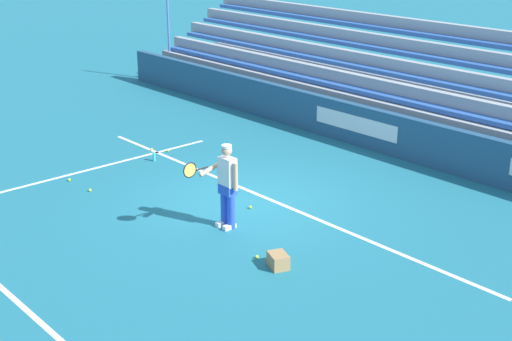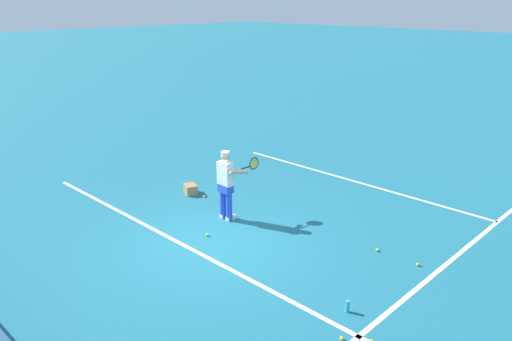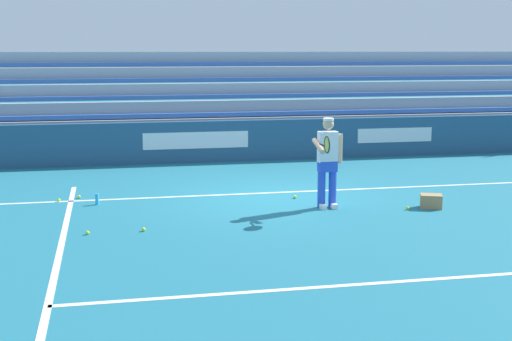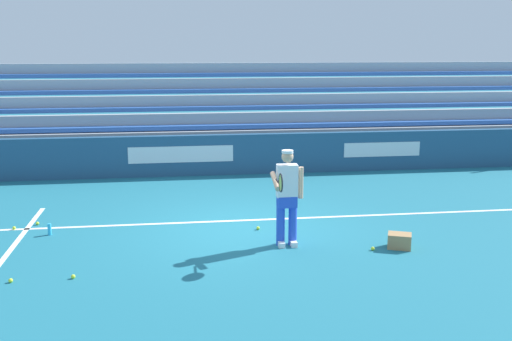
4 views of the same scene
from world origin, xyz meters
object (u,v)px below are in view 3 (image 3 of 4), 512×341
at_px(tennis_ball_on_baseline, 144,229).
at_px(tennis_ball_toward_net, 79,197).
at_px(tennis_player, 328,161).
at_px(tennis_ball_near_player, 87,233).
at_px(ball_box_cardboard, 431,201).
at_px(tennis_ball_stray_back, 408,208).
at_px(tennis_ball_far_left, 295,197).
at_px(water_bottle, 97,199).
at_px(tennis_ball_by_box, 59,200).

height_order(tennis_ball_on_baseline, tennis_ball_toward_net, same).
height_order(tennis_player, tennis_ball_near_player, tennis_player).
xyz_separation_m(ball_box_cardboard, tennis_ball_stray_back, (0.50, 0.06, -0.10)).
bearing_deg(tennis_ball_far_left, tennis_ball_stray_back, 141.50).
relative_size(ball_box_cardboard, tennis_ball_near_player, 6.06).
xyz_separation_m(tennis_ball_on_baseline, tennis_ball_stray_back, (-4.96, -0.60, 0.00)).
bearing_deg(water_bottle, tennis_ball_stray_back, 163.87).
bearing_deg(tennis_ball_far_left, tennis_ball_by_box, -7.88).
bearing_deg(tennis_ball_stray_back, tennis_ball_by_box, -17.85).
xyz_separation_m(ball_box_cardboard, tennis_ball_on_baseline, (5.46, 0.66, -0.10)).
distance_m(tennis_ball_stray_back, tennis_ball_toward_net, 6.54).
bearing_deg(tennis_ball_by_box, tennis_player, 162.36).
height_order(tennis_ball_far_left, tennis_ball_near_player, same).
bearing_deg(tennis_ball_near_player, water_bottle, -93.30).
bearing_deg(tennis_ball_toward_net, water_bottle, 118.23).
xyz_separation_m(tennis_player, tennis_ball_stray_back, (-1.44, 0.48, -0.86)).
height_order(ball_box_cardboard, tennis_ball_stray_back, ball_box_cardboard).
bearing_deg(tennis_ball_stray_back, tennis_ball_near_player, 6.17).
xyz_separation_m(tennis_ball_far_left, tennis_ball_near_player, (4.05, 2.07, 0.00)).
bearing_deg(tennis_ball_near_player, tennis_ball_toward_net, -85.45).
bearing_deg(ball_box_cardboard, tennis_ball_stray_back, 6.79).
bearing_deg(tennis_ball_far_left, tennis_player, 111.33).
xyz_separation_m(tennis_ball_toward_net, water_bottle, (-0.37, 0.69, 0.08)).
bearing_deg(tennis_ball_on_baseline, ball_box_cardboard, -173.09).
relative_size(tennis_player, tennis_ball_near_player, 25.98).
bearing_deg(tennis_player, water_bottle, -15.30).
distance_m(tennis_player, tennis_ball_near_player, 4.65).
xyz_separation_m(tennis_ball_by_box, water_bottle, (-0.75, 0.43, 0.08)).
height_order(tennis_ball_stray_back, water_bottle, water_bottle).
relative_size(tennis_player, tennis_ball_toward_net, 25.98).
bearing_deg(tennis_ball_near_player, tennis_ball_far_left, -152.90).
relative_size(tennis_ball_far_left, tennis_ball_by_box, 1.00).
distance_m(ball_box_cardboard, tennis_ball_stray_back, 0.51).
relative_size(tennis_ball_on_baseline, tennis_ball_toward_net, 1.00).
distance_m(tennis_player, tennis_ball_by_box, 5.36).
bearing_deg(tennis_player, tennis_ball_stray_back, 161.42).
bearing_deg(ball_box_cardboard, tennis_ball_near_player, 6.22).
xyz_separation_m(tennis_ball_stray_back, tennis_ball_near_player, (5.86, 0.63, 0.00)).
bearing_deg(tennis_ball_by_box, water_bottle, 150.18).
bearing_deg(tennis_ball_near_player, tennis_player, -165.84).
bearing_deg(tennis_ball_far_left, tennis_ball_toward_net, -11.90).
height_order(tennis_ball_toward_net, water_bottle, water_bottle).
bearing_deg(tennis_ball_by_box, tennis_ball_on_baseline, 119.54).
bearing_deg(tennis_ball_stray_back, tennis_player, -18.58).
height_order(tennis_player, tennis_ball_stray_back, tennis_player).
xyz_separation_m(tennis_ball_far_left, tennis_ball_stray_back, (-1.81, 1.44, 0.00)).
height_order(tennis_player, tennis_ball_by_box, tennis_player).
height_order(tennis_ball_on_baseline, water_bottle, water_bottle).
bearing_deg(water_bottle, ball_box_cardboard, 165.62).
xyz_separation_m(tennis_player, water_bottle, (4.30, -1.17, -0.78)).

